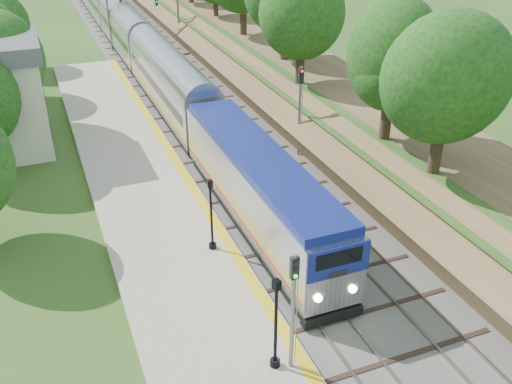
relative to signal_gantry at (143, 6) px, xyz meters
name	(u,v)px	position (x,y,z in m)	size (l,w,h in m)	color
trackbed	(135,38)	(-0.47, 5.01, -4.75)	(9.50, 170.00, 0.28)	#4C4944
platform	(159,222)	(-7.67, -38.99, -4.63)	(6.40, 68.00, 0.38)	#A59B85
yellow_stripe	(207,210)	(-4.82, -38.99, -4.43)	(0.55, 68.00, 0.01)	gold
embankment	(198,17)	(7.88, 5.01, -2.87)	(10.64, 170.00, 11.70)	brown
signal_gantry	(143,6)	(0.00, 0.00, 0.00)	(8.40, 0.38, 6.20)	slate
trees_behind_platform	(31,137)	(-13.64, -34.32, -0.29)	(7.82, 53.32, 7.21)	#332316
train	(112,16)	(-2.47, 8.44, -2.58)	(2.97, 119.30, 4.37)	black
lamppost_mid	(276,329)	(-5.95, -51.68, -2.56)	(0.42, 0.42, 4.21)	black
lamppost_far	(211,219)	(-5.71, -42.89, -2.65)	(0.40, 0.40, 4.01)	black
signal_platform	(293,301)	(-5.37, -51.93, -1.15)	(0.31, 0.25, 5.34)	slate
signal_farside	(300,102)	(3.73, -33.46, -0.80)	(0.35, 0.28, 6.39)	slate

